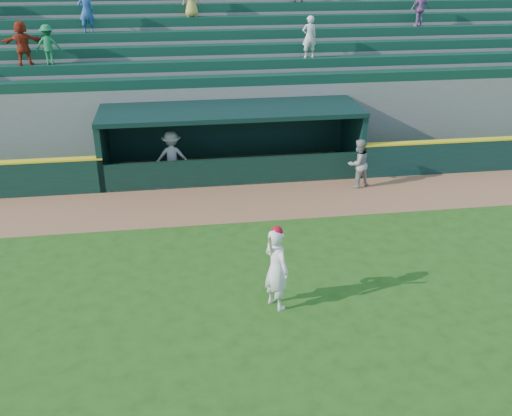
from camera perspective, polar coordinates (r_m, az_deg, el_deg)
The scene contains 7 objects.
ground at distance 14.57m, azimuth 0.93°, elevation -7.26°, with size 120.00×120.00×0.00m, color #214A12.
warning_track at distance 18.86m, azimuth -1.47°, elevation 0.55°, with size 40.00×3.00×0.01m, color #915C3A.
dugout_player_front at distance 20.15m, azimuth 10.18°, elevation 4.40°, with size 0.84×0.66×1.73m, color #989893.
dugout_player_inside at distance 20.59m, azimuth -8.40°, elevation 5.12°, with size 1.19×0.68×1.83m, color #A7A7A2.
dugout at distance 21.28m, azimuth -2.55°, elevation 7.26°, with size 9.40×2.80×2.46m.
stands at distance 25.41m, azimuth -3.79°, elevation 12.53°, with size 34.50×6.35×7.60m.
batter_at_plate at distance 13.09m, azimuth 2.05°, elevation -5.95°, with size 0.79×0.91×2.10m.
Camera 1 is at (-2.04, -12.21, 7.68)m, focal length 40.00 mm.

